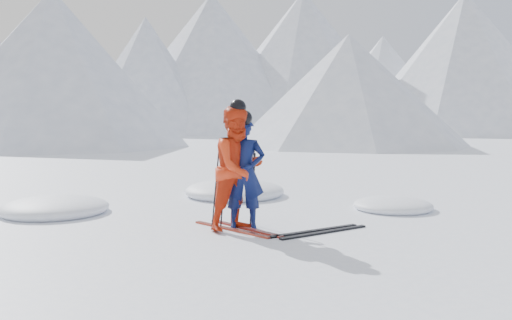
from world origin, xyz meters
name	(u,v)px	position (x,y,z in m)	size (l,w,h in m)	color
ground	(353,224)	(0.00, 0.00, 0.00)	(160.00, 160.00, 0.00)	white
mountain_range	(180,53)	(5.71, 35.31, 6.72)	(106.15, 62.94, 15.53)	#B2BCD1
skier_blue	(244,173)	(-1.81, 0.39, 0.90)	(0.66, 0.43, 1.81)	#0B1443
skier_red	(238,168)	(-1.94, 0.33, 0.99)	(0.96, 0.75, 1.98)	red
pole_blue_left	(224,191)	(-2.11, 0.54, 0.60)	(0.02, 0.02, 1.21)	black
pole_blue_right	(253,189)	(-1.56, 0.64, 0.60)	(0.02, 0.02, 1.21)	black
pole_red_left	(216,188)	(-2.24, 0.58, 0.66)	(0.02, 0.02, 1.32)	black
pole_red_right	(252,187)	(-1.64, 0.48, 0.66)	(0.02, 0.02, 1.32)	black
ski_worn_left	(231,229)	(-2.06, 0.33, 0.01)	(0.09, 1.70, 0.03)	black
ski_worn_right	(245,228)	(-1.82, 0.33, 0.01)	(0.09, 1.70, 0.03)	black
ski_loose_a	(314,231)	(-0.87, -0.26, 0.01)	(0.09, 1.70, 0.03)	black
ski_loose_b	(325,232)	(-0.77, -0.41, 0.01)	(0.09, 1.70, 0.03)	black
snow_lumps	(228,205)	(-1.33, 2.62, 0.00)	(9.26, 7.37, 0.50)	white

